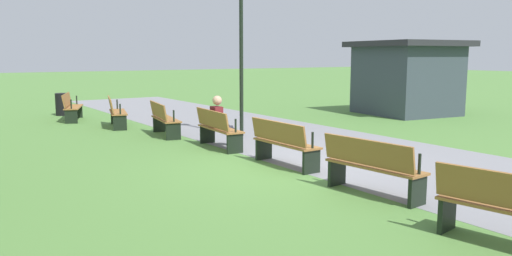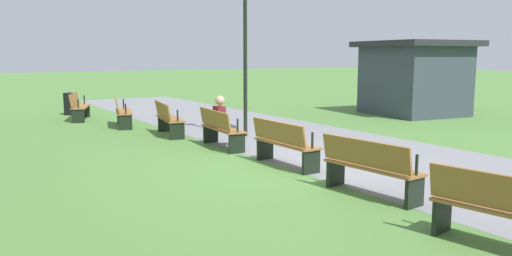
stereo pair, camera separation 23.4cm
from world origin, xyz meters
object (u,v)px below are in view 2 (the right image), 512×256
Objects in this scene: bench_3 at (220,128)px; kiosk at (414,77)px; person_seated at (223,120)px; lamp_post at (245,26)px; bench_0 at (79,106)px; bench_4 at (284,143)px; bench_5 at (370,166)px; bench_1 at (122,111)px; bench_2 at (168,118)px; bench_6 at (506,210)px; trash_bin at (70,104)px.

kiosk is at bearing 108.45° from bench_3.
person_seated is 0.29× the size of lamp_post.
lamp_post is at bearing 47.39° from bench_0.
bench_5 is (2.37, -0.10, 0.00)m from bench_4.
bench_2 is (2.32, 0.52, 0.00)m from bench_1.
kiosk reaches higher than person_seated.
person_seated is at bearing -69.57° from kiosk.
person_seated is (-0.14, 0.15, 0.17)m from bench_3.
bench_5 is at bearing 12.72° from bench_2.
bench_3 is (2.35, 0.31, 0.00)m from bench_2.
kiosk reaches higher than bench_6.
bench_2 is at bearing -162.92° from person_seated.
person_seated reaches higher than bench_3.
bench_6 reaches higher than trash_bin.
bench_0 is at bearing -152.99° from lamp_post.
lamp_post is (-8.26, 1.69, 2.40)m from bench_6.
bench_5 is at bearing 6.30° from trash_bin.
person_seated is 2.74m from lamp_post.
bench_1 and bench_6 have the same top height.
bench_2 is at bearing 169.81° from bench_6.
bench_1 is at bearing -172.40° from bench_4.
bench_4 is at bearing 8.19° from trash_bin.
bench_5 is at bearing 27.98° from bench_0.
bench_4 is (7.04, 0.94, 0.00)m from bench_1.
bench_1 is 11.78m from bench_6.
bench_5 is 0.40× the size of lamp_post.
kiosk reaches higher than bench_0.
trash_bin is (-11.00, -1.58, -0.07)m from bench_4.
person_seated reaches higher than trash_bin.
kiosk reaches higher than bench_3.
bench_0 is 4.74m from bench_2.
trash_bin is (-8.63, -1.48, -0.07)m from bench_3.
trash_bin is (-7.46, -2.86, -2.47)m from lamp_post.
lamp_post reaches higher than bench_3.
lamp_post is at bearing 20.96° from trash_bin.
bench_0 and bench_3 have the same top height.
bench_1 and bench_3 have the same top height.
lamp_post is (-5.91, 1.38, 2.40)m from bench_5.
bench_2 is 0.43× the size of kiosk.
trash_bin is (-13.37, -1.48, -0.07)m from bench_5.
lamp_post is 1.06× the size of kiosk.
bench_3 is at bearing 167.28° from bench_6.
kiosk is (-9.24, 9.34, 0.88)m from bench_6.
bench_6 is 2.14× the size of trash_bin.
bench_6 is at bearing -5.07° from bench_4.
bench_0 is 1.00× the size of bench_2.
kiosk is at bearing 107.79° from person_seated.
bench_0 is 1.00× the size of bench_6.
bench_2 is at bearing -174.93° from bench_4.
bench_4 is 0.39× the size of lamp_post.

